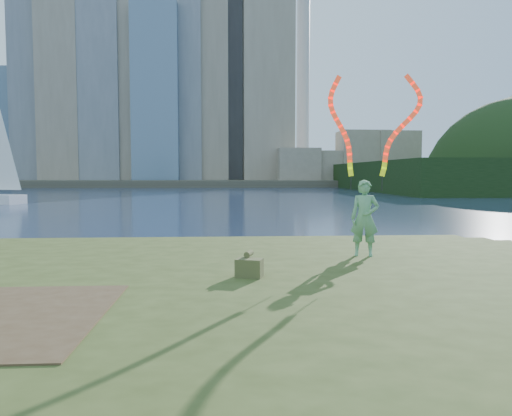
{
  "coord_description": "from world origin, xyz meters",
  "views": [
    {
      "loc": [
        0.83,
        -9.0,
        2.46
      ],
      "look_at": [
        1.44,
        1.0,
        1.76
      ],
      "focal_mm": 35.0,
      "sensor_mm": 36.0,
      "label": 1
    }
  ],
  "objects": [
    {
      "name": "woman_with_ribbons",
      "position": [
        3.62,
        0.8,
        2.23
      ],
      "size": [
        1.93,
        0.65,
        3.92
      ],
      "rotation": [
        0.0,
        0.0,
        -0.29
      ],
      "color": "#177D24",
      "rests_on": "grassy_knoll"
    },
    {
      "name": "canvas_bag",
      "position": [
        1.2,
        -1.12,
        0.96
      ],
      "size": [
        0.48,
        0.54,
        0.39
      ],
      "rotation": [
        0.0,
        0.0,
        -0.3
      ],
      "color": "#4D522A",
      "rests_on": "grassy_knoll"
    },
    {
      "name": "ground",
      "position": [
        0.0,
        0.0,
        0.0
      ],
      "size": [
        320.0,
        320.0,
        0.0
      ],
      "primitive_type": "plane",
      "color": "#1A2742",
      "rests_on": "ground"
    },
    {
      "name": "far_shore",
      "position": [
        0.0,
        95.0,
        0.6
      ],
      "size": [
        320.0,
        40.0,
        1.2
      ],
      "primitive_type": "cube",
      "color": "#474334",
      "rests_on": "ground"
    },
    {
      "name": "observation_tower",
      "position": [
        18.0,
        102.0,
        39.11
      ],
      "size": [
        10.0,
        10.0,
        58.0
      ],
      "color": "silver",
      "rests_on": "far_shore"
    },
    {
      "name": "grassy_knoll",
      "position": [
        0.0,
        -2.3,
        0.34
      ],
      "size": [
        20.0,
        18.0,
        0.8
      ],
      "color": "#364518",
      "rests_on": "ground"
    }
  ]
}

